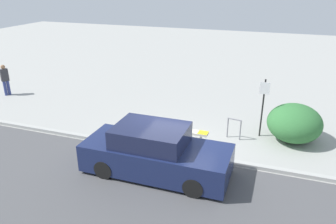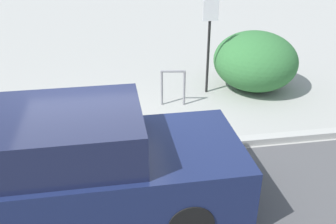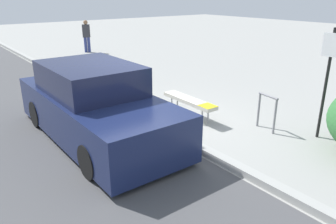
% 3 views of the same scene
% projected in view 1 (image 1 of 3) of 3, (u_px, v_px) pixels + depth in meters
% --- Properties ---
extents(ground_plane, '(60.00, 60.00, 0.00)m').
position_uv_depth(ground_plane, '(176.00, 154.00, 11.48)').
color(ground_plane, '#9E9E99').
extents(curb, '(60.00, 0.20, 0.13)m').
position_uv_depth(curb, '(176.00, 153.00, 11.46)').
color(curb, '#A8A8A3').
rests_on(curb, ground_plane).
extents(bench, '(1.71, 0.37, 0.48)m').
position_uv_depth(bench, '(186.00, 131.00, 12.23)').
color(bench, '#99999E').
rests_on(bench, ground_plane).
extents(bike_rack, '(0.55, 0.14, 0.83)m').
position_uv_depth(bike_rack, '(234.00, 127.00, 12.43)').
color(bike_rack, gray).
rests_on(bike_rack, ground_plane).
extents(sign_post, '(0.36, 0.08, 2.30)m').
position_uv_depth(sign_post, '(263.00, 103.00, 12.30)').
color(sign_post, black).
rests_on(sign_post, ground_plane).
extents(fire_hydrant, '(0.36, 0.22, 0.77)m').
position_uv_depth(fire_hydrant, '(124.00, 129.00, 12.42)').
color(fire_hydrant, gold).
rests_on(fire_hydrant, ground_plane).
extents(shrub_hedge, '(2.00, 2.13, 1.40)m').
position_uv_depth(shrub_hedge, '(294.00, 123.00, 12.26)').
color(shrub_hedge, '#337038').
rests_on(shrub_hedge, ground_plane).
extents(pedestrian, '(0.35, 0.42, 1.62)m').
position_uv_depth(pedestrian, '(5.00, 79.00, 17.00)').
color(pedestrian, navy).
rests_on(pedestrian, ground_plane).
extents(parked_car_near, '(4.58, 1.84, 1.57)m').
position_uv_depth(parked_car_near, '(155.00, 153.00, 10.17)').
color(parked_car_near, black).
rests_on(parked_car_near, ground_plane).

